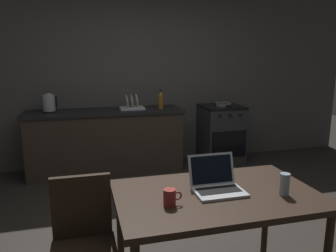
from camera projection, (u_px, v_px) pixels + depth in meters
ground_plane at (186, 235)px, 3.04m from camera, size 12.00×12.00×0.00m
back_wall at (159, 76)px, 5.03m from camera, size 6.40×0.10×2.66m
kitchen_counter at (106, 141)px, 4.66m from camera, size 2.16×0.64×0.89m
stove_oven at (221, 134)px, 5.10m from camera, size 0.60×0.62×0.89m
dining_table at (216, 203)px, 2.14m from camera, size 1.31×0.81×0.75m
chair at (83, 237)px, 2.08m from camera, size 0.40×0.40×0.87m
laptop at (217, 184)px, 2.15m from camera, size 0.32×0.29×0.22m
electric_kettle at (49, 103)px, 4.36m from camera, size 0.19×0.17×0.25m
bottle at (161, 100)px, 4.70m from camera, size 0.08×0.08×0.27m
frying_pan at (224, 104)px, 4.99m from camera, size 0.24×0.41×0.05m
coffee_mug at (170, 197)px, 1.93m from camera, size 0.11×0.07×0.10m
drinking_glass at (285, 184)px, 2.08m from camera, size 0.06×0.06×0.14m
dish_rack at (132, 106)px, 4.66m from camera, size 0.34×0.26×0.21m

